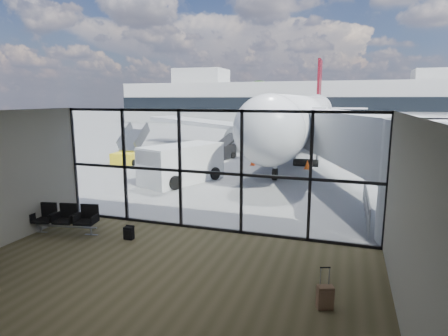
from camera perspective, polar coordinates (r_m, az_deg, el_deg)
The scene contains 22 objects.
ground at distance 53.01m, azimuth 13.23°, elevation 4.93°, with size 220.00×220.00×0.00m, color slate.
lounge_shell at distance 9.35m, azimuth -12.53°, elevation -3.37°, with size 12.02×8.01×4.51m.
glass_curtain_wall at distance 13.68m, azimuth -2.15°, elevation -0.50°, with size 12.10×0.12×4.50m.
jet_bridge at distance 19.76m, azimuth 18.84°, elevation 3.83°, with size 8.00×16.50×4.33m.
apron_railing at distance 16.62m, azimuth 20.88°, elevation -4.63°, with size 0.06×5.46×1.11m.
far_terminal at distance 74.74m, azimuth 14.50°, elevation 9.63°, with size 80.00×12.20×11.00m.
tree_0 at distance 98.10m, azimuth -12.28°, elevation 10.09°, with size 4.95×4.95×7.12m.
tree_1 at distance 95.20m, azimuth -9.13°, elevation 10.56°, with size 5.61×5.61×8.07m.
tree_2 at distance 92.61m, azimuth -5.78°, elevation 11.03°, with size 6.27×6.27×9.03m.
tree_3 at distance 90.32m, azimuth -2.23°, elevation 10.30°, with size 4.95×4.95×7.12m.
tree_4 at distance 88.40m, azimuth 1.47°, elevation 10.71°, with size 5.61×5.61×8.07m.
tree_5 at distance 86.85m, azimuth 5.34°, elevation 11.08°, with size 6.27×6.27×9.03m.
seating_row at distance 14.97m, azimuth -22.84°, elevation -6.91°, with size 2.40×1.08×1.07m.
backpack at distance 13.67m, azimuth -14.32°, elevation -9.57°, with size 0.33×0.30×0.49m.
suitcase at distance 9.51m, azimuth 15.17°, elevation -18.48°, with size 0.42×0.36×1.00m.
airliner at distance 37.59m, azimuth 12.18°, elevation 7.59°, with size 34.38×39.74×10.24m.
service_van at distance 22.12m, azimuth -6.69°, elevation 0.72°, with size 3.90×5.53×2.21m.
belt_loader at distance 30.62m, azimuth -0.82°, elevation 2.58°, with size 2.66×4.47×1.95m.
mobile_stairs at distance 29.75m, azimuth -14.13°, elevation 1.90°, with size 2.08×3.61×2.45m.
traffic_cone_a at distance 26.94m, azimuth 12.58°, elevation 0.49°, with size 0.45×0.45×0.64m.
traffic_cone_b at distance 27.86m, azimuth 4.41°, elevation 0.95°, with size 0.39×0.39×0.56m.
traffic_cone_c at distance 28.37m, azimuth 17.69°, elevation 0.79°, with size 0.48×0.48×0.69m.
Camera 1 is at (4.71, -12.57, 4.84)m, focal length 30.00 mm.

